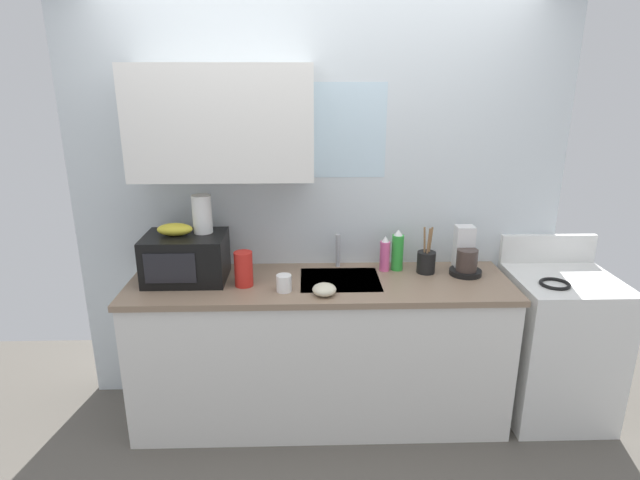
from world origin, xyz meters
name	(u,v)px	position (x,y,z in m)	size (l,w,h in m)	color
kitchen_wall_assembly	(300,191)	(-0.11, 0.31, 1.37)	(2.98, 0.42, 2.50)	silver
counter_unit	(320,349)	(0.00, 0.00, 0.46)	(2.21, 0.63, 0.90)	white
sink_faucet	(338,251)	(0.12, 0.24, 1.00)	(0.03, 0.03, 0.21)	#B2B5BA
stove_range	(556,345)	(1.45, 0.00, 0.46)	(0.60, 0.60, 1.08)	white
microwave	(186,258)	(-0.77, 0.05, 1.04)	(0.46, 0.35, 0.27)	black
banana_bunch	(175,229)	(-0.82, 0.05, 1.20)	(0.20, 0.11, 0.07)	gold
paper_towel_roll	(202,214)	(-0.67, 0.10, 1.28)	(0.11, 0.11, 0.22)	white
coffee_maker	(465,256)	(0.87, 0.11, 1.00)	(0.19, 0.21, 0.28)	black
dish_soap_bottle_pink	(385,254)	(0.40, 0.16, 1.00)	(0.06, 0.06, 0.22)	#E55999
dish_soap_bottle_green	(397,251)	(0.48, 0.17, 1.02)	(0.07, 0.07, 0.25)	green
cereal_canister	(244,269)	(-0.43, -0.05, 1.00)	(0.10, 0.10, 0.20)	red
mug_white	(284,283)	(-0.20, -0.14, 0.95)	(0.08, 0.08, 0.10)	white
utensil_crock	(426,261)	(0.64, 0.12, 0.97)	(0.11, 0.11, 0.28)	black
small_bowl	(324,290)	(0.02, -0.20, 0.93)	(0.13, 0.13, 0.07)	beige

